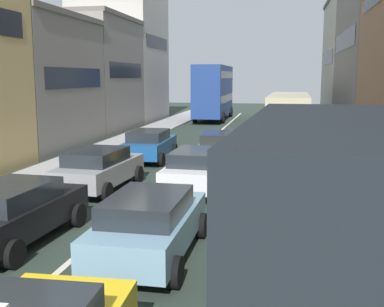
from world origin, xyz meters
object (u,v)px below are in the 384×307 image
(sedan_left_lane_fourth, at_px, (149,144))
(sedan_right_lane_behind_truck, at_px, (296,190))
(sedan_left_lane_third, at_px, (99,168))
(removalist_box_truck, at_px, (344,229))
(bus_mid_queue_primary, at_px, (289,112))
(wagon_right_lane_far, at_px, (293,157))
(hatchback_centre_lane_third, at_px, (197,169))
(coupe_centre_lane_fourth, at_px, (220,147))
(sedan_centre_lane_second, at_px, (150,223))
(bus_far_queue_secondary, at_px, (214,90))
(wagon_left_lane_second, at_px, (14,211))

(sedan_left_lane_fourth, relative_size, sedan_right_lane_behind_truck, 0.99)
(sedan_left_lane_third, xyz_separation_m, sedan_left_lane_fourth, (0.13, 6.14, 0.00))
(removalist_box_truck, height_order, bus_mid_queue_primary, removalist_box_truck)
(sedan_left_lane_third, xyz_separation_m, wagon_right_lane_far, (6.92, 3.65, 0.00))
(hatchback_centre_lane_third, height_order, coupe_centre_lane_fourth, same)
(sedan_left_lane_fourth, distance_m, bus_mid_queue_primary, 12.02)
(hatchback_centre_lane_third, distance_m, wagon_right_lane_far, 4.60)
(sedan_centre_lane_second, height_order, bus_mid_queue_primary, bus_mid_queue_primary)
(removalist_box_truck, distance_m, bus_far_queue_secondary, 38.17)
(removalist_box_truck, distance_m, sedan_left_lane_third, 11.74)
(wagon_right_lane_far, relative_size, bus_far_queue_secondary, 0.42)
(removalist_box_truck, bearing_deg, bus_far_queue_secondary, 13.46)
(wagon_left_lane_second, xyz_separation_m, wagon_right_lane_far, (6.89, 9.21, 0.00))
(hatchback_centre_lane_third, bearing_deg, sedan_right_lane_behind_truck, -126.37)
(removalist_box_truck, height_order, sedan_left_lane_fourth, removalist_box_truck)
(wagon_left_lane_second, bearing_deg, coupe_centre_lane_fourth, -14.37)
(sedan_centre_lane_second, relative_size, hatchback_centre_lane_third, 0.99)
(wagon_left_lane_second, height_order, bus_mid_queue_primary, bus_mid_queue_primary)
(sedan_right_lane_behind_truck, bearing_deg, removalist_box_truck, -174.54)
(coupe_centre_lane_fourth, bearing_deg, hatchback_centre_lane_third, 175.64)
(bus_mid_queue_primary, bearing_deg, hatchback_centre_lane_third, 169.28)
(sedan_centre_lane_second, relative_size, sedan_left_lane_fourth, 0.99)
(bus_far_queue_secondary, bearing_deg, removalist_box_truck, -169.56)
(wagon_left_lane_second, distance_m, sedan_left_lane_third, 5.56)
(removalist_box_truck, height_order, sedan_centre_lane_second, removalist_box_truck)
(sedan_left_lane_third, distance_m, bus_mid_queue_primary, 17.48)
(bus_far_queue_secondary, bearing_deg, hatchback_centre_lane_third, -173.44)
(sedan_centre_lane_second, relative_size, bus_mid_queue_primary, 0.41)
(wagon_right_lane_far, bearing_deg, sedan_centre_lane_second, 164.55)
(coupe_centre_lane_fourth, distance_m, bus_mid_queue_primary, 10.67)
(wagon_right_lane_far, relative_size, bus_mid_queue_primary, 0.42)
(wagon_right_lane_far, distance_m, bus_mid_queue_primary, 12.44)
(coupe_centre_lane_fourth, bearing_deg, sedan_right_lane_behind_truck, -161.10)
(coupe_centre_lane_fourth, height_order, bus_mid_queue_primary, bus_mid_queue_primary)
(sedan_left_lane_third, height_order, sedan_left_lane_fourth, same)
(sedan_left_lane_third, relative_size, bus_far_queue_secondary, 0.42)
(hatchback_centre_lane_third, distance_m, sedan_right_lane_behind_truck, 4.30)
(hatchback_centre_lane_third, bearing_deg, removalist_box_truck, -156.70)
(wagon_left_lane_second, distance_m, sedan_right_lane_behind_truck, 7.67)
(wagon_right_lane_far, height_order, bus_mid_queue_primary, bus_mid_queue_primary)
(wagon_left_lane_second, relative_size, hatchback_centre_lane_third, 1.01)
(sedan_centre_lane_second, height_order, bus_far_queue_secondary, bus_far_queue_secondary)
(sedan_left_lane_fourth, xyz_separation_m, sedan_right_lane_behind_truck, (6.75, -8.23, 0.00))
(bus_far_queue_secondary, bearing_deg, wagon_left_lane_second, 179.47)
(sedan_centre_lane_second, bearing_deg, hatchback_centre_lane_third, 0.92)
(coupe_centre_lane_fourth, height_order, sedan_right_lane_behind_truck, same)
(sedan_centre_lane_second, relative_size, sedan_left_lane_third, 0.98)
(wagon_left_lane_second, distance_m, bus_far_queue_secondary, 33.98)
(removalist_box_truck, relative_size, wagon_left_lane_second, 1.78)
(removalist_box_truck, height_order, wagon_left_lane_second, removalist_box_truck)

